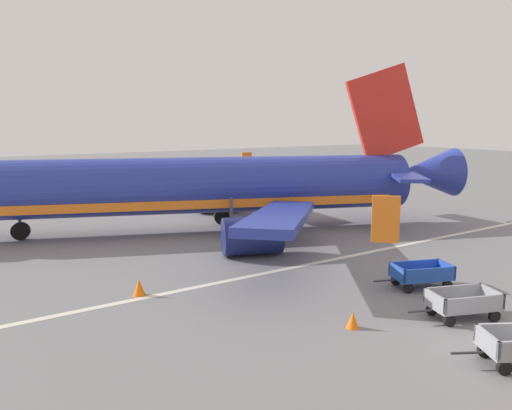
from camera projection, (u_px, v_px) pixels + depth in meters
ground_plane at (509, 354)px, 16.10m from camera, size 220.00×220.00×0.00m
apron_stripe at (288, 269)px, 25.46m from camera, size 120.00×0.36×0.01m
airplane at (204, 187)px, 33.57m from camera, size 36.06×29.43×11.34m
baggage_cart_third_in_row at (463, 303)px, 18.94m from camera, size 3.58×2.19×1.07m
baggage_cart_fourth_in_row at (421, 274)px, 22.48m from camera, size 3.57×2.22×1.07m
traffic_cone_near_plane at (139, 287)px, 21.49m from camera, size 0.54×0.54×0.71m
traffic_cone_mid_apron at (353, 320)px, 18.10m from camera, size 0.46×0.46×0.60m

